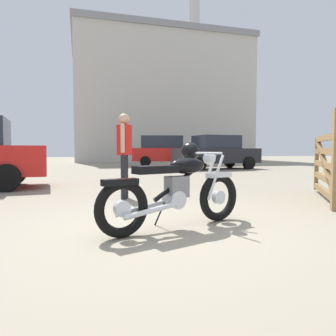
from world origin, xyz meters
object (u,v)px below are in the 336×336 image
vintage_motorcycle (178,188)px  bystander (124,147)px  white_estate_far (165,151)px  red_hatchback_near (216,152)px  timber_gate (328,164)px

vintage_motorcycle → bystander: bearing=78.0°
white_estate_far → vintage_motorcycle: bearing=-90.4°
red_hatchback_near → white_estate_far: white_estate_far is taller
timber_gate → red_hatchback_near: (1.58, 9.87, 0.13)m
vintage_motorcycle → timber_gate: bearing=-0.5°
red_hatchback_near → timber_gate: bearing=-108.7°
red_hatchback_near → white_estate_far: bearing=109.5°
vintage_motorcycle → red_hatchback_near: size_ratio=0.44×
bystander → red_hatchback_near: bearing=-107.3°
vintage_motorcycle → red_hatchback_near: red_hatchback_near is taller
vintage_motorcycle → white_estate_far: (2.84, 14.59, 0.43)m
vintage_motorcycle → bystander: size_ratio=1.18×
vintage_motorcycle → white_estate_far: bearing=56.3°
timber_gate → white_estate_far: size_ratio=0.55×
vintage_motorcycle → white_estate_far: white_estate_far is taller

